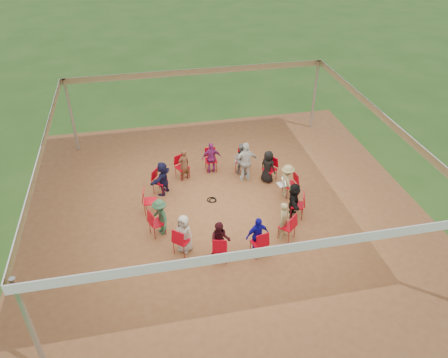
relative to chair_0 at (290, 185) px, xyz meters
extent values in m
plane|color=#274E18|center=(-2.38, -0.27, -0.45)|extent=(80.00, 80.00, 0.00)
plane|color=brown|center=(-2.38, -0.27, -0.44)|extent=(13.00, 13.00, 0.00)
cylinder|color=#B2B2B7|center=(-7.38, -5.27, 1.05)|extent=(0.12, 0.12, 3.00)
cylinder|color=#B2B2B7|center=(-7.38, 4.73, 1.05)|extent=(0.12, 0.12, 3.00)
cylinder|color=#B2B2B7|center=(2.62, 4.73, 1.05)|extent=(0.12, 0.12, 3.00)
plane|color=white|center=(-2.38, -0.27, 2.55)|extent=(10.30, 10.30, 0.00)
cube|color=white|center=(-2.38, -5.42, 2.43)|extent=(10.30, 0.03, 0.24)
cube|color=white|center=(-2.38, 4.88, 2.43)|extent=(10.30, 0.03, 0.24)
cube|color=white|center=(-7.53, -0.27, 2.43)|extent=(0.03, 10.30, 0.24)
cube|color=white|center=(2.77, -0.27, 2.43)|extent=(0.03, 10.30, 0.24)
imported|color=#968B58|center=(-0.12, -0.01, 0.18)|extent=(0.49, 0.84, 1.24)
imported|color=black|center=(-0.50, 1.01, 0.18)|extent=(0.62, 0.69, 1.24)
imported|color=slate|center=(-1.31, 1.73, 0.18)|extent=(0.69, 0.59, 1.24)
imported|color=#802065|center=(-2.36, 2.00, 0.18)|extent=(0.73, 0.38, 1.24)
imported|color=brown|center=(-3.42, 1.74, 0.18)|extent=(0.54, 0.47, 1.24)
imported|color=#161639|center=(-4.24, 1.03, 0.18)|extent=(1.01, 1.19, 1.24)
imported|color=#2A5235|center=(-4.51, -1.07, 0.18)|extent=(0.65, 0.89, 1.24)
imported|color=#B2AD9E|center=(-3.89, -1.97, 0.18)|extent=(0.68, 0.66, 1.24)
imported|color=#380D15|center=(-2.93, -2.48, 0.18)|extent=(0.67, 0.48, 1.24)
imported|color=#110D9D|center=(-1.85, -2.48, 0.18)|extent=(0.79, 0.53, 1.24)
imported|color=#968B58|center=(-0.88, -1.98, 0.18)|extent=(0.54, 0.52, 1.24)
imported|color=black|center=(-0.26, -1.09, 0.18)|extent=(0.81, 1.23, 1.24)
imported|color=silver|center=(-1.25, 1.24, 0.32)|extent=(0.90, 0.47, 1.53)
torus|color=black|center=(-2.69, 0.27, -0.43)|extent=(0.36, 0.36, 0.03)
torus|color=black|center=(-2.65, 0.23, -0.43)|extent=(0.29, 0.29, 0.03)
cube|color=#B7B7BC|center=(-0.34, -0.04, 0.08)|extent=(0.26, 0.34, 0.02)
cube|color=#B7B7BC|center=(-0.23, -0.03, 0.19)|extent=(0.11, 0.33, 0.21)
cube|color=#CCE0FF|center=(-0.24, -0.03, 0.19)|extent=(0.08, 0.28, 0.17)
camera|label=1|loc=(-4.70, -11.53, 8.54)|focal=35.00mm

